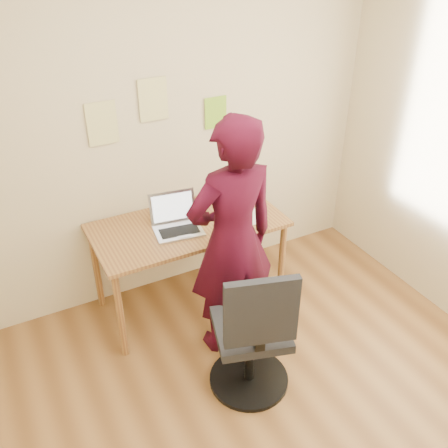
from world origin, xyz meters
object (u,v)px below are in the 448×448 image
laptop (176,222)px  office_chair (253,340)px  desk (188,233)px  phone (233,227)px  person (232,241)px

laptop → office_chair: bearing=-76.8°
desk → phone: size_ratio=11.66×
phone → office_chair: (-0.28, -0.77, -0.31)m
desk → person: size_ratio=0.81×
laptop → phone: laptop is taller
phone → person: (-0.18, -0.31, 0.12)m
office_chair → person: size_ratio=0.59×
person → laptop: bearing=-70.0°
office_chair → person: person is taller
desk → phone: (0.27, -0.21, 0.09)m
desk → laptop: (-0.10, -0.03, 0.14)m
laptop → person: person is taller
laptop → phone: (0.36, -0.18, -0.05)m
office_chair → desk: bearing=106.0°
desk → phone: bearing=-38.3°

